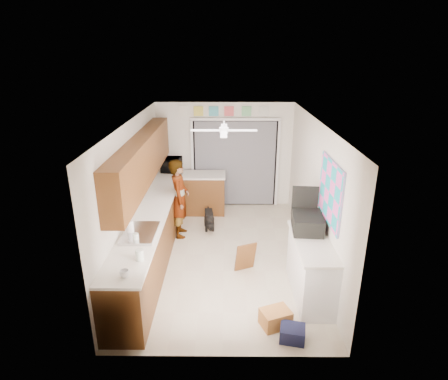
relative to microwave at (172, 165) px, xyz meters
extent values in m
plane|color=beige|center=(1.25, -2.25, -1.09)|extent=(5.00, 5.00, 0.00)
plane|color=white|center=(1.25, -2.25, 1.41)|extent=(5.00, 5.00, 0.00)
plane|color=white|center=(1.25, 0.25, 0.16)|extent=(3.20, 0.00, 3.20)
plane|color=white|center=(1.25, -4.75, 0.16)|extent=(3.20, 0.00, 3.20)
plane|color=white|center=(-0.35, -2.25, 0.16)|extent=(0.00, 5.00, 5.00)
plane|color=white|center=(2.85, -2.25, 0.16)|extent=(0.00, 5.00, 5.00)
cube|color=brown|center=(-0.05, -2.25, -0.64)|extent=(0.60, 4.80, 0.90)
cube|color=white|center=(-0.04, -2.25, -0.17)|extent=(0.62, 4.80, 0.04)
cube|color=brown|center=(-0.19, -2.05, 0.71)|extent=(0.32, 4.00, 0.80)
cube|color=silver|center=(-0.04, -3.25, -0.14)|extent=(0.50, 0.76, 0.06)
cylinder|color=silver|center=(-0.23, -3.25, -0.04)|extent=(0.03, 0.03, 0.22)
cube|color=brown|center=(0.75, -0.25, -0.64)|extent=(1.00, 0.60, 0.90)
cube|color=white|center=(0.75, -0.25, -0.17)|extent=(1.04, 0.64, 0.04)
cube|color=black|center=(1.50, 0.22, -0.04)|extent=(2.00, 0.06, 2.10)
cube|color=gray|center=(1.50, 0.18, -0.04)|extent=(1.90, 0.03, 2.05)
cube|color=white|center=(0.48, 0.19, -0.04)|extent=(0.06, 0.04, 2.10)
cube|color=white|center=(2.52, 0.19, -0.04)|extent=(0.06, 0.04, 2.10)
cube|color=white|center=(1.50, 0.19, 1.03)|extent=(2.10, 0.04, 0.06)
cube|color=#D4CA46|center=(0.65, 0.22, 1.21)|extent=(0.22, 0.02, 0.22)
cube|color=#45ABB8|center=(1.00, 0.22, 1.21)|extent=(0.22, 0.02, 0.22)
cube|color=#DD5258|center=(1.35, 0.22, 1.21)|extent=(0.22, 0.02, 0.22)
cube|color=#6CBD7C|center=(1.75, 0.22, 1.21)|extent=(0.22, 0.02, 0.22)
cube|color=silver|center=(2.15, 0.22, 1.21)|extent=(0.22, 0.02, 0.22)
cube|color=silver|center=(0.30, 0.22, 1.21)|extent=(0.22, 0.02, 0.26)
cube|color=white|center=(2.60, -3.45, -0.64)|extent=(0.50, 1.40, 0.90)
cube|color=white|center=(2.59, -3.45, -0.17)|extent=(0.54, 1.44, 0.04)
cube|color=#FF5DC4|center=(2.83, -3.25, 0.56)|extent=(0.03, 1.15, 0.95)
cube|color=white|center=(1.25, -2.05, 1.23)|extent=(1.14, 1.14, 0.24)
imported|color=black|center=(0.00, 0.00, 0.00)|extent=(0.46, 0.60, 0.30)
imported|color=white|center=(0.02, -4.41, -0.10)|extent=(0.13, 0.13, 0.10)
cylinder|color=silver|center=(0.12, -4.01, -0.07)|extent=(0.14, 0.14, 0.16)
cylinder|color=silver|center=(-0.05, -3.49, -0.08)|extent=(0.09, 0.09, 0.13)
cylinder|color=white|center=(-0.19, -3.25, -0.03)|extent=(0.14, 0.14, 0.23)
cube|color=black|center=(2.57, -3.09, -0.02)|extent=(0.51, 0.65, 0.26)
cube|color=yellow|center=(2.57, -3.09, -0.13)|extent=(0.49, 0.62, 0.02)
cube|color=black|center=(2.57, -2.80, 0.23)|extent=(0.42, 0.07, 0.50)
cube|color=#C27D3D|center=(1.98, -4.18, -0.97)|extent=(0.48, 0.42, 0.25)
cube|color=#151835|center=(2.17, -4.45, -0.99)|extent=(0.37, 0.33, 0.20)
cube|color=brown|center=(1.62, -2.79, -0.82)|extent=(0.39, 0.27, 0.54)
imported|color=white|center=(0.35, -1.44, -0.28)|extent=(0.41, 0.60, 1.62)
cube|color=black|center=(0.92, -1.16, -0.87)|extent=(0.31, 0.59, 0.44)
camera|label=1|loc=(1.29, -8.42, 2.53)|focal=30.00mm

